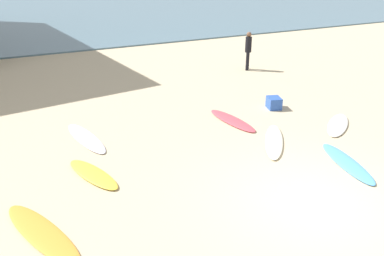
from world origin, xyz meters
name	(u,v)px	position (x,y,z in m)	size (l,w,h in m)	color
ground_plane	(314,203)	(0.00, 0.00, 0.00)	(120.00, 120.00, 0.00)	#C6B28E
ocean_water	(60,6)	(0.00, 36.23, 0.04)	(120.00, 40.00, 0.08)	slate
surfboard_0	(274,141)	(0.98, 2.81, 0.04)	(0.49, 2.29, 0.08)	#ECE4C4
surfboard_1	(93,174)	(-4.02, 3.14, 0.04)	(0.53, 1.91, 0.08)	yellow
surfboard_2	(347,163)	(1.90, 1.00, 0.04)	(0.54, 2.21, 0.07)	#56A2E5
surfboard_3	(42,233)	(-5.37, 1.37, 0.03)	(0.59, 2.56, 0.07)	orange
surfboard_4	(338,125)	(3.43, 2.93, 0.04)	(0.56, 1.95, 0.07)	silver
surfboard_5	(232,120)	(0.67, 4.60, 0.04)	(0.53, 2.15, 0.07)	#DD4B57
surfboard_6	(86,138)	(-3.76, 5.26, 0.03)	(0.53, 2.40, 0.07)	white
beachgoer_near	(248,49)	(4.31, 9.51, 0.94)	(0.39, 0.39, 1.69)	black
beach_cooler	(274,103)	(2.53, 5.01, 0.20)	(0.51, 0.42, 0.39)	#2D56B2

